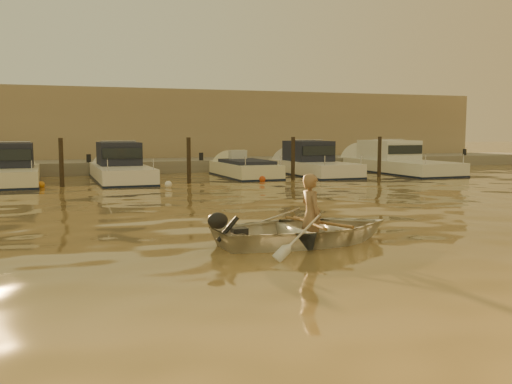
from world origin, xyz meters
name	(u,v)px	position (x,y,z in m)	size (l,w,h in m)	color
ground_plane	(349,238)	(0.00, 0.00, 0.00)	(160.00, 160.00, 0.00)	brown
dinghy	(306,230)	(-1.11, -0.17, 0.28)	(2.74, 3.84, 0.80)	silver
person	(311,216)	(-1.01, -0.16, 0.56)	(0.63, 0.41, 1.73)	#906A48
outboard_motor	(238,235)	(-2.61, -0.23, 0.28)	(0.90, 0.40, 0.70)	black
oar_port	(317,222)	(-0.86, -0.16, 0.42)	(0.06, 0.06, 2.10)	brown
oar_starboard	(309,223)	(-1.06, -0.17, 0.42)	(0.06, 0.06, 2.10)	brown
moored_boat_1	(11,170)	(-7.52, 16.00, 0.62)	(2.28, 6.78, 1.75)	#EEE4C7
moored_boat_2	(121,167)	(-2.86, 16.00, 0.62)	(2.29, 7.66, 1.75)	white
moored_boat_3	(245,172)	(3.16, 16.00, 0.22)	(2.13, 6.12, 0.95)	#EAE3C4
moored_boat_4	(313,163)	(6.94, 16.00, 0.62)	(2.40, 7.35, 1.75)	white
moored_boat_5	(397,161)	(12.01, 16.00, 0.62)	(2.79, 9.16, 1.75)	silver
piling_1	(61,165)	(-5.50, 13.80, 0.90)	(0.18, 0.18, 2.20)	#2D2319
piling_2	(189,163)	(-0.20, 13.80, 0.90)	(0.18, 0.18, 2.20)	#2D2319
piling_3	(293,160)	(4.80, 13.80, 0.90)	(0.18, 0.18, 2.20)	#2D2319
piling_4	(379,159)	(9.50, 13.80, 0.90)	(0.18, 0.18, 2.20)	#2D2319
fender_b	(41,185)	(-6.31, 13.97, 0.10)	(0.30, 0.30, 0.30)	orange
fender_c	(168,184)	(-1.42, 12.35, 0.10)	(0.30, 0.30, 0.30)	white
fender_d	(262,179)	(3.08, 13.35, 0.10)	(0.30, 0.30, 0.30)	#C34117
fender_e	(364,176)	(8.48, 13.54, 0.10)	(0.30, 0.30, 0.30)	white
quay	(160,168)	(0.00, 21.50, 0.15)	(52.00, 4.00, 1.00)	gray
waterfront_building	(144,129)	(0.00, 27.00, 2.40)	(46.00, 7.00, 4.80)	#9E8466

